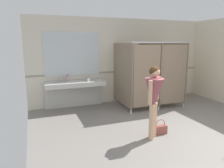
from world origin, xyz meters
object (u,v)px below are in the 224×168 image
Objects in this scene: person_standing at (154,94)px; handbag at (160,129)px; paper_cup at (88,80)px; soap_dispenser at (68,78)px.

handbag is at bearing 21.29° from person_standing.
soap_dispenser is at bearing 152.01° from paper_cup.
paper_cup is at bearing -27.99° from soap_dispenser.
handbag is 3.99× the size of paper_cup.
person_standing is 17.91× the size of paper_cup.
soap_dispenser is (-1.61, 2.72, 0.84)m from handbag.
soap_dispenser is at bearing 115.29° from person_standing.
person_standing is at bearing -64.71° from soap_dispenser.
person_standing is at bearing -73.30° from paper_cup.
soap_dispenser is 0.66m from paper_cup.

